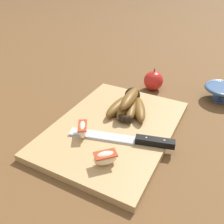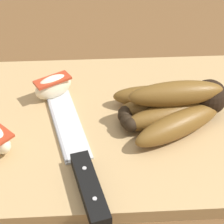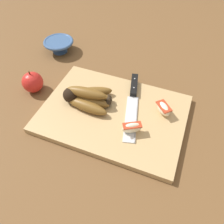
{
  "view_description": "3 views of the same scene",
  "coord_description": "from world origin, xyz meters",
  "views": [
    {
      "loc": [
        -0.51,
        -0.24,
        0.43
      ],
      "look_at": [
        0.03,
        0.04,
        0.04
      ],
      "focal_mm": 39.38,
      "sensor_mm": 36.0,
      "label": 1
    },
    {
      "loc": [
        -0.02,
        -0.38,
        0.36
      ],
      "look_at": [
        0.01,
        0.01,
        0.04
      ],
      "focal_mm": 59.1,
      "sensor_mm": 36.0,
      "label": 2
    },
    {
      "loc": [
        -0.17,
        0.45,
        0.56
      ],
      "look_at": [
        -0.01,
        0.04,
        0.05
      ],
      "focal_mm": 36.61,
      "sensor_mm": 36.0,
      "label": 3
    }
  ],
  "objects": [
    {
      "name": "cutting_board",
      "position": [
        0.0,
        0.02,
        0.01
      ],
      "size": [
        0.44,
        0.32,
        0.02
      ],
      "primitive_type": "cube",
      "color": "tan",
      "rests_on": "ground_plane"
    },
    {
      "name": "ceramic_bowl",
      "position": [
        0.33,
        -0.23,
        0.03
      ],
      "size": [
        0.12,
        0.12,
        0.05
      ],
      "color": "#385684",
      "rests_on": "ground_plane"
    },
    {
      "name": "apple_wedge_near",
      "position": [
        -0.14,
        -0.04,
        0.04
      ],
      "size": [
        0.06,
        0.06,
        0.04
      ],
      "color": "#F4E5C1",
      "rests_on": "cutting_board"
    },
    {
      "name": "ground_plane",
      "position": [
        0.0,
        0.0,
        0.0
      ],
      "size": [
        6.0,
        6.0,
        0.0
      ],
      "primitive_type": "plane",
      "color": "brown"
    },
    {
      "name": "apple_wedge_middle",
      "position": [
        -0.08,
        0.07,
        0.04
      ],
      "size": [
        0.06,
        0.05,
        0.04
      ],
      "color": "#F4E5C1",
      "rests_on": "cutting_board"
    },
    {
      "name": "banana_bunch",
      "position": [
        0.09,
        0.01,
        0.04
      ],
      "size": [
        0.16,
        0.13,
        0.06
      ],
      "color": "black",
      "rests_on": "cutting_board"
    },
    {
      "name": "whole_apple",
      "position": [
        0.3,
        0.01,
        0.04
      ],
      "size": [
        0.07,
        0.07,
        0.08
      ],
      "color": "red",
      "rests_on": "ground_plane"
    },
    {
      "name": "chefs_knife",
      "position": [
        -0.04,
        -0.07,
        0.03
      ],
      "size": [
        0.1,
        0.28,
        0.02
      ],
      "color": "silver",
      "rests_on": "cutting_board"
    }
  ]
}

